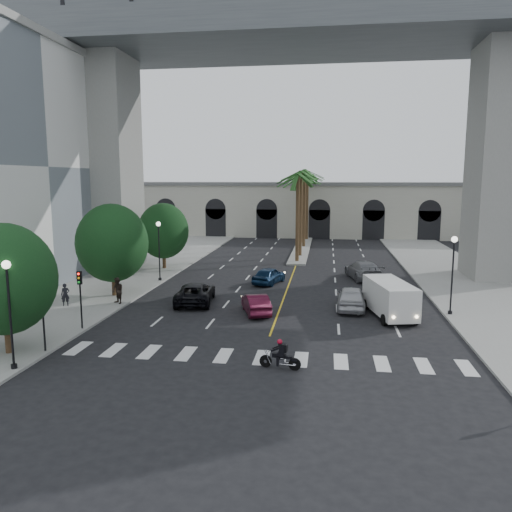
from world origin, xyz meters
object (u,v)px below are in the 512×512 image
Objects in this scene: lamp_post_left_far at (159,246)px; cargo_van at (390,298)px; car_c at (195,293)px; lamp_post_right at (453,269)px; car_a at (351,298)px; car_b at (256,304)px; car_e at (269,275)px; traffic_signal_far at (80,290)px; pedestrian_a at (65,295)px; lamp_post_left_near at (9,305)px; car_d at (363,270)px; motorcycle_rider at (281,356)px; pedestrian_b at (118,291)px; traffic_signal_near at (42,307)px.

cargo_van is at bearing -25.07° from lamp_post_left_far.
lamp_post_left_far reaches higher than car_c.
car_a is (-6.45, 0.94, -2.40)m from lamp_post_right.
car_e is at bearing -106.86° from car_b.
pedestrian_a is (-3.75, 4.91, -1.56)m from traffic_signal_far.
lamp_post_left_near is 1.00× the size of lamp_post_right.
lamp_post_left_near is 6.54m from traffic_signal_far.
car_c is at bearing 159.85° from cargo_van.
pedestrian_a reaches higher than car_b.
lamp_post_left_near is 0.93× the size of car_d.
lamp_post_right is 15.18m from motorcycle_rider.
car_b is 13.56m from pedestrian_a.
pedestrian_a reaches higher than car_e.
lamp_post_left_near reaches higher than car_a.
car_e is 13.45m from pedestrian_b.
cargo_van is (2.42, -1.72, 0.50)m from car_a.
pedestrian_a is at bearing -110.81° from lamp_post_left_far.
lamp_post_left_far is 1.47× the size of traffic_signal_near.
car_a is 1.12× the size of car_e.
car_b is 0.96× the size of car_e.
pedestrian_a reaches higher than car_c.
car_e is at bearing 3.68° from lamp_post_left_far.
lamp_post_right is (22.80, -8.00, 0.00)m from lamp_post_left_far.
lamp_post_left_near is at bearing -92.29° from traffic_signal_near.
cargo_van is (6.24, 10.10, 0.65)m from motorcycle_rider.
car_c is (5.09, -6.97, -2.46)m from lamp_post_left_far.
traffic_signal_far is (-22.70, -6.50, -0.71)m from lamp_post_right.
lamp_post_left_far is at bearing 90.31° from traffic_signal_near.
traffic_signal_near is at bearing 37.59° from car_a.
lamp_post_left_far is at bearing 20.21° from car_e.
car_c is 16.71m from car_d.
car_d is (8.03, 12.88, 0.16)m from car_b.
pedestrian_b is (-16.59, -1.43, 0.28)m from car_a.
lamp_post_left_near and lamp_post_right have the same top height.
car_c reaches higher than motorcycle_rider.
cargo_van is at bearing 164.10° from car_b.
lamp_post_left_far is 1.00× the size of lamp_post_right.
car_b is at bearing 148.74° from car_c.
car_d is at bearing -142.97° from car_e.
motorcycle_rider is (12.53, -18.88, -2.55)m from lamp_post_left_far.
traffic_signal_far is 0.63× the size of car_d.
lamp_post_right is 12.91m from car_d.
car_a is at bearing 81.20° from motorcycle_rider.
car_b is at bearing -174.88° from lamp_post_right.
traffic_signal_near is at bearing 59.81° from car_c.
pedestrian_b is at bearing -178.79° from lamp_post_right.
pedestrian_b is (-18.18, -12.20, 0.26)m from car_d.
car_a is 11.26m from car_c.
lamp_post_left_near is at bearing 41.45° from car_d.
pedestrian_b is (-0.34, 6.02, -1.41)m from traffic_signal_far.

